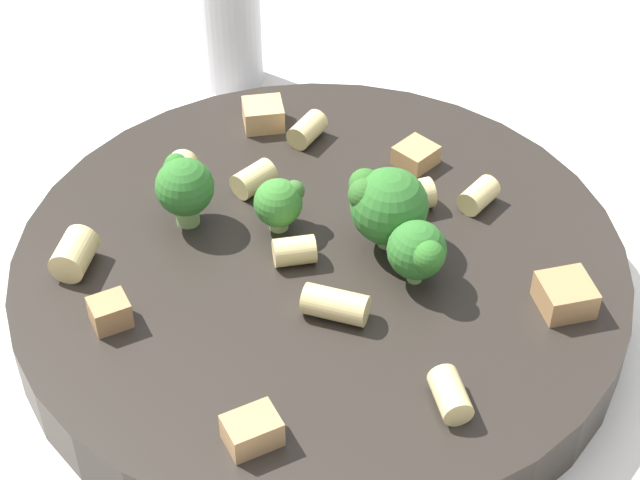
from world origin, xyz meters
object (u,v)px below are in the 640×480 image
(rigatoni_5, at_px, (74,254))
(chicken_chunk_1, at_px, (416,155))
(broccoli_floret_0, at_px, (280,202))
(rigatoni_3, at_px, (307,130))
(broccoli_floret_1, at_px, (417,255))
(rigatoni_1, at_px, (479,196))
(rigatoni_4, at_px, (254,179))
(rigatoni_7, at_px, (335,305))
(broccoli_floret_3, at_px, (388,205))
(chicken_chunk_0, at_px, (263,115))
(broccoli_floret_2, at_px, (183,186))
(chicken_chunk_4, at_px, (565,295))
(rigatoni_0, at_px, (294,251))
(chicken_chunk_2, at_px, (252,431))
(rigatoni_6, at_px, (181,173))
(pepper_shaker, at_px, (229,12))
(rigatoni_8, at_px, (450,395))
(pasta_bowl, at_px, (320,274))
(chicken_chunk_3, at_px, (110,312))
(rigatoni_2, at_px, (412,196))

(rigatoni_5, relative_size, chicken_chunk_1, 1.20)
(broccoli_floret_0, xyz_separation_m, rigatoni_3, (0.07, 0.01, -0.01))
(broccoli_floret_1, height_order, rigatoni_3, broccoli_floret_1)
(rigatoni_1, distance_m, rigatoni_4, 0.12)
(rigatoni_1, bearing_deg, rigatoni_7, 157.26)
(broccoli_floret_3, height_order, chicken_chunk_1, broccoli_floret_3)
(broccoli_floret_3, bearing_deg, chicken_chunk_1, 4.09)
(chicken_chunk_1, bearing_deg, chicken_chunk_0, 87.64)
(broccoli_floret_2, distance_m, chicken_chunk_4, 0.19)
(rigatoni_0, relative_size, chicken_chunk_2, 0.91)
(broccoli_floret_0, distance_m, broccoli_floret_2, 0.05)
(broccoli_floret_2, distance_m, rigatoni_6, 0.03)
(rigatoni_6, bearing_deg, pepper_shaker, 14.03)
(broccoli_floret_2, bearing_deg, chicken_chunk_1, -47.65)
(broccoli_floret_3, xyz_separation_m, chicken_chunk_2, (-0.13, 0.01, -0.02))
(rigatoni_4, xyz_separation_m, rigatoni_7, (-0.07, -0.07, 0.00))
(broccoli_floret_2, xyz_separation_m, rigatoni_6, (0.03, 0.01, -0.01))
(rigatoni_7, bearing_deg, chicken_chunk_1, -0.73)
(rigatoni_1, distance_m, chicken_chunk_4, 0.08)
(rigatoni_3, bearing_deg, broccoli_floret_0, -169.45)
(rigatoni_8, bearing_deg, rigatoni_5, 84.25)
(rigatoni_5, bearing_deg, broccoli_floret_1, -73.90)
(rigatoni_4, distance_m, rigatoni_7, 0.10)
(pasta_bowl, relative_size, rigatoni_1, 14.55)
(broccoli_floret_1, bearing_deg, rigatoni_5, 106.10)
(rigatoni_5, bearing_deg, pepper_shaker, 4.09)
(chicken_chunk_3, height_order, pepper_shaker, pepper_shaker)
(broccoli_floret_2, xyz_separation_m, rigatoni_3, (0.09, -0.03, -0.02))
(rigatoni_7, height_order, chicken_chunk_2, rigatoni_7)
(broccoli_floret_1, height_order, rigatoni_8, broccoli_floret_1)
(pasta_bowl, height_order, broccoli_floret_1, broccoli_floret_1)
(broccoli_floret_0, xyz_separation_m, chicken_chunk_2, (-0.13, -0.04, -0.01))
(rigatoni_7, bearing_deg, rigatoni_2, -6.89)
(broccoli_floret_2, relative_size, chicken_chunk_2, 1.69)
(pasta_bowl, relative_size, rigatoni_3, 13.65)
(broccoli_floret_2, relative_size, rigatoni_1, 1.81)
(broccoli_floret_3, distance_m, rigatoni_7, 0.06)
(pasta_bowl, relative_size, chicken_chunk_3, 17.62)
(rigatoni_1, bearing_deg, chicken_chunk_2, 164.56)
(broccoli_floret_1, height_order, chicken_chunk_0, broccoli_floret_1)
(rigatoni_8, distance_m, chicken_chunk_4, 0.08)
(rigatoni_1, bearing_deg, pepper_shaker, 60.76)
(chicken_chunk_4, bearing_deg, rigatoni_6, 84.75)
(broccoli_floret_0, relative_size, broccoli_floret_1, 0.86)
(chicken_chunk_1, bearing_deg, chicken_chunk_3, 149.52)
(rigatoni_1, height_order, rigatoni_2, rigatoni_2)
(broccoli_floret_3, relative_size, chicken_chunk_2, 1.95)
(broccoli_floret_1, relative_size, rigatoni_0, 1.64)
(chicken_chunk_3, relative_size, pepper_shaker, 0.17)
(chicken_chunk_2, distance_m, chicken_chunk_4, 0.16)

